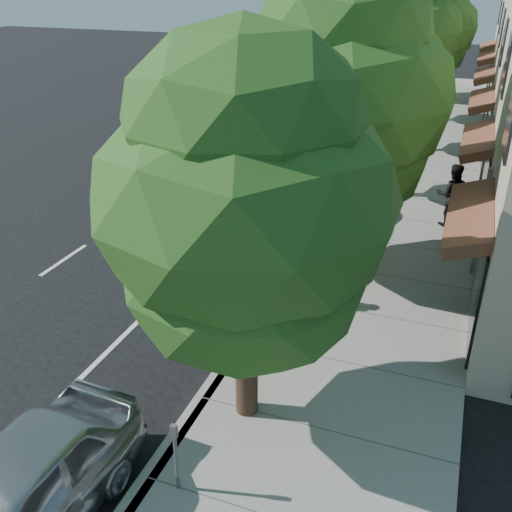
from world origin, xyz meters
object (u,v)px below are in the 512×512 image
at_px(street_tree_0, 245,207).
at_px(dark_suv_far, 354,101).
at_px(cyclist, 280,274).
at_px(silver_suv, 293,213).
at_px(street_tree_3, 407,33).
at_px(street_tree_1, 338,101).
at_px(dark_sedan, 354,145).
at_px(pedestrian, 452,195).
at_px(near_car_a, 11,502).
at_px(street_tree_4, 423,21).
at_px(bicycle, 194,317).
at_px(street_tree_2, 381,66).
at_px(white_pickup, 329,126).
at_px(street_tree_5, 432,29).

distance_m(street_tree_0, dark_suv_far, 24.34).
xyz_separation_m(cyclist, silver_suv, (-0.83, 3.70, -0.00)).
relative_size(street_tree_3, cyclist, 4.46).
height_order(street_tree_1, dark_sedan, street_tree_1).
bearing_deg(pedestrian, near_car_a, 61.05).
xyz_separation_m(street_tree_1, near_car_a, (-2.11, -9.50, -3.77)).
relative_size(street_tree_4, bicycle, 3.97).
relative_size(street_tree_2, pedestrian, 3.63).
height_order(street_tree_2, near_car_a, street_tree_2).
height_order(street_tree_3, silver_suv, street_tree_3).
height_order(street_tree_3, dark_suv_far, street_tree_3).
distance_m(dark_suv_far, pedestrian, 15.13).
relative_size(white_pickup, pedestrian, 2.76).
bearing_deg(street_tree_0, cyclist, 99.72).
xyz_separation_m(street_tree_1, silver_suv, (-1.48, 1.50, -3.65)).
relative_size(street_tree_1, white_pickup, 1.40).
distance_m(street_tree_0, cyclist, 5.02).
height_order(street_tree_3, near_car_a, street_tree_3).
bearing_deg(cyclist, dark_suv_far, -4.88).
distance_m(silver_suv, dark_suv_far, 16.50).
height_order(street_tree_0, cyclist, street_tree_0).
height_order(bicycle, white_pickup, white_pickup).
height_order(street_tree_2, street_tree_4, street_tree_4).
bearing_deg(near_car_a, street_tree_2, 85.08).
bearing_deg(street_tree_5, street_tree_1, -90.00).
bearing_deg(street_tree_4, pedestrian, -78.63).
relative_size(street_tree_5, near_car_a, 1.57).
height_order(cyclist, white_pickup, cyclist).
distance_m(dark_sedan, near_car_a, 19.47).
relative_size(street_tree_1, bicycle, 3.81).
height_order(bicycle, silver_suv, silver_suv).
bearing_deg(dark_sedan, street_tree_0, -86.54).
xyz_separation_m(street_tree_2, dark_suv_far, (-3.10, 11.92, -3.63)).
height_order(street_tree_2, street_tree_3, street_tree_3).
bearing_deg(street_tree_0, pedestrian, 74.27).
relative_size(street_tree_1, street_tree_3, 0.97).
distance_m(bicycle, dark_suv_far, 22.04).
xyz_separation_m(street_tree_2, white_pickup, (-3.10, 6.32, -3.71)).
distance_m(street_tree_2, bicycle, 11.02).
height_order(street_tree_5, bicycle, street_tree_5).
bearing_deg(bicycle, street_tree_4, -11.06).
height_order(street_tree_1, silver_suv, street_tree_1).
relative_size(cyclist, dark_sedan, 0.41).
distance_m(street_tree_3, white_pickup, 5.20).
distance_m(street_tree_0, silver_suv, 8.30).
relative_size(street_tree_5, dark_sedan, 1.66).
xyz_separation_m(silver_suv, pedestrian, (4.29, 2.50, 0.25)).
bearing_deg(cyclist, street_tree_5, -13.24).
relative_size(street_tree_4, silver_suv, 1.25).
relative_size(street_tree_1, cyclist, 4.31).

